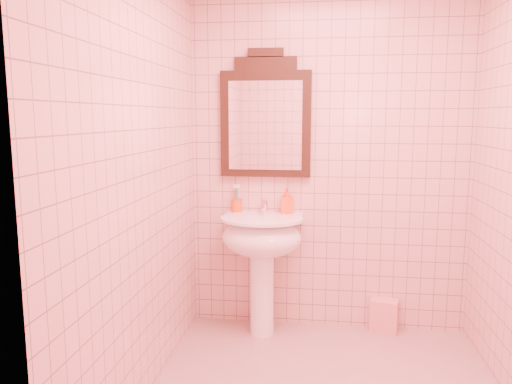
# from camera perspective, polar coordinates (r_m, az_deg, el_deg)

# --- Properties ---
(back_wall) EXTENTS (2.00, 0.02, 2.50)m
(back_wall) POSITION_cam_1_polar(r_m,az_deg,el_deg) (3.64, 8.30, 3.62)
(back_wall) COLOR #DFA49B
(back_wall) RESTS_ON floor
(pedestal_sink) EXTENTS (0.58, 0.58, 0.86)m
(pedestal_sink) POSITION_cam_1_polar(r_m,az_deg,el_deg) (3.54, 0.68, -6.11)
(pedestal_sink) COLOR white
(pedestal_sink) RESTS_ON floor
(faucet) EXTENTS (0.04, 0.16, 0.11)m
(faucet) POSITION_cam_1_polar(r_m,az_deg,el_deg) (3.62, 0.95, -1.60)
(faucet) COLOR white
(faucet) RESTS_ON pedestal_sink
(mirror) EXTENTS (0.65, 0.06, 0.91)m
(mirror) POSITION_cam_1_polar(r_m,az_deg,el_deg) (3.62, 1.09, 8.41)
(mirror) COLOR black
(mirror) RESTS_ON back_wall
(toothbrush_cup) EXTENTS (0.08, 0.08, 0.18)m
(toothbrush_cup) POSITION_cam_1_polar(r_m,az_deg,el_deg) (3.69, -2.22, -1.51)
(toothbrush_cup) COLOR #D84612
(toothbrush_cup) RESTS_ON pedestal_sink
(soap_dispenser) EXTENTS (0.09, 0.09, 0.19)m
(soap_dispenser) POSITION_cam_1_polar(r_m,az_deg,el_deg) (3.62, 3.55, -1.01)
(soap_dispenser) COLOR #F34B14
(soap_dispenser) RESTS_ON pedestal_sink
(towel) EXTENTS (0.22, 0.17, 0.24)m
(towel) POSITION_cam_1_polar(r_m,az_deg,el_deg) (3.88, 14.42, -13.50)
(towel) COLOR #E39685
(towel) RESTS_ON floor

